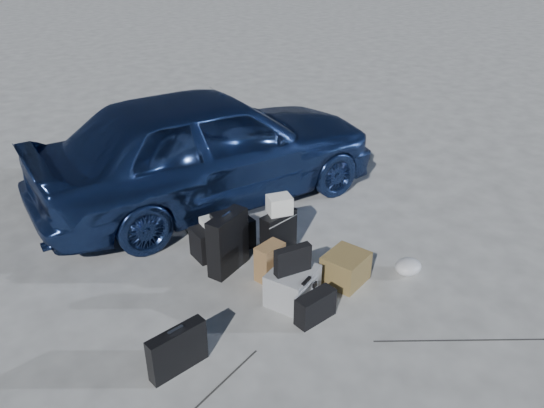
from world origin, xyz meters
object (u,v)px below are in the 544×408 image
at_px(suitcase_left, 228,243).
at_px(car, 209,146).
at_px(briefcase, 178,350).
at_px(suitcase_right, 279,234).
at_px(pelican_case, 293,286).
at_px(duffel_bag, 223,237).
at_px(cardboard_box, 346,268).

bearing_deg(suitcase_left, car, 44.42).
xyz_separation_m(briefcase, suitcase_right, (1.69, 0.90, 0.06)).
height_order(pelican_case, duffel_bag, duffel_bag).
height_order(pelican_case, briefcase, briefcase).
bearing_deg(car, suitcase_left, 159.33).
bearing_deg(duffel_bag, suitcase_right, -41.51).
bearing_deg(suitcase_right, briefcase, -162.10).
height_order(car, suitcase_right, car).
bearing_deg(duffel_bag, car, 66.78).
distance_m(pelican_case, duffel_bag, 1.16).
height_order(suitcase_left, duffel_bag, suitcase_left).
bearing_deg(suitcase_right, duffel_bag, 127.06).
height_order(pelican_case, suitcase_left, suitcase_left).
xyz_separation_m(pelican_case, cardboard_box, (0.63, -0.07, -0.01)).
relative_size(suitcase_right, duffel_bag, 0.75).
height_order(briefcase, suitcase_left, suitcase_left).
relative_size(pelican_case, suitcase_right, 0.91).
bearing_deg(pelican_case, cardboard_box, -28.39).
distance_m(briefcase, suitcase_right, 1.92).
distance_m(car, pelican_case, 2.45).
relative_size(briefcase, cardboard_box, 1.22).
bearing_deg(suitcase_left, pelican_case, -96.79).
xyz_separation_m(car, cardboard_box, (0.18, -2.40, -0.60)).
height_order(car, briefcase, car).
xyz_separation_m(briefcase, suitcase_left, (1.10, 0.99, 0.12)).
distance_m(duffel_bag, cardboard_box, 1.42).
bearing_deg(pelican_case, briefcase, 165.03).
distance_m(pelican_case, suitcase_right, 0.83).
xyz_separation_m(briefcase, duffel_bag, (1.23, 1.33, -0.03)).
relative_size(car, cardboard_box, 10.55).
relative_size(briefcase, duffel_bag, 0.74).
xyz_separation_m(pelican_case, briefcase, (-1.31, -0.17, 0.03)).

